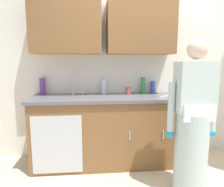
{
  "coord_description": "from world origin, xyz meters",
  "views": [
    {
      "loc": [
        -0.7,
        -1.99,
        1.4
      ],
      "look_at": [
        -0.47,
        0.55,
        1.0
      ],
      "focal_mm": 32.77,
      "sensor_mm": 36.0,
      "label": 1
    }
  ],
  "objects_px": {
    "bottle_soap": "(153,87)",
    "bottle_dish_liquid": "(143,85)",
    "bottle_water_short": "(43,86)",
    "person_at_sink": "(192,130)",
    "sink": "(75,98)",
    "cup_by_sink": "(128,91)",
    "bottle_water_tall": "(104,86)",
    "knife_on_counter": "(165,96)"
  },
  "relations": [
    {
      "from": "bottle_soap",
      "to": "bottle_dish_liquid",
      "type": "relative_size",
      "value": 0.74
    },
    {
      "from": "bottle_water_short",
      "to": "bottle_soap",
      "type": "height_order",
      "value": "bottle_water_short"
    },
    {
      "from": "bottle_water_short",
      "to": "bottle_dish_liquid",
      "type": "bearing_deg",
      "value": -0.57
    },
    {
      "from": "person_at_sink",
      "to": "bottle_water_short",
      "type": "height_order",
      "value": "person_at_sink"
    },
    {
      "from": "person_at_sink",
      "to": "bottle_dish_liquid",
      "type": "xyz_separation_m",
      "value": [
        -0.3,
        0.95,
        0.37
      ]
    },
    {
      "from": "bottle_water_short",
      "to": "bottle_dish_liquid",
      "type": "distance_m",
      "value": 1.44
    },
    {
      "from": "sink",
      "to": "bottle_dish_liquid",
      "type": "xyz_separation_m",
      "value": [
        0.97,
        0.21,
        0.13
      ]
    },
    {
      "from": "sink",
      "to": "cup_by_sink",
      "type": "height_order",
      "value": "sink"
    },
    {
      "from": "bottle_water_short",
      "to": "bottle_soap",
      "type": "distance_m",
      "value": 1.58
    },
    {
      "from": "bottle_water_short",
      "to": "cup_by_sink",
      "type": "height_order",
      "value": "bottle_water_short"
    },
    {
      "from": "sink",
      "to": "bottle_water_short",
      "type": "xyz_separation_m",
      "value": [
        -0.47,
        0.23,
        0.13
      ]
    },
    {
      "from": "person_at_sink",
      "to": "bottle_dish_liquid",
      "type": "height_order",
      "value": "person_at_sink"
    },
    {
      "from": "bottle_water_short",
      "to": "bottle_water_tall",
      "type": "relative_size",
      "value": 1.07
    },
    {
      "from": "bottle_water_tall",
      "to": "sink",
      "type": "bearing_deg",
      "value": -151.67
    },
    {
      "from": "knife_on_counter",
      "to": "bottle_dish_liquid",
      "type": "bearing_deg",
      "value": -86.87
    },
    {
      "from": "person_at_sink",
      "to": "bottle_water_tall",
      "type": "height_order",
      "value": "person_at_sink"
    },
    {
      "from": "bottle_water_tall",
      "to": "knife_on_counter",
      "type": "relative_size",
      "value": 0.92
    },
    {
      "from": "person_at_sink",
      "to": "knife_on_counter",
      "type": "relative_size",
      "value": 6.75
    },
    {
      "from": "bottle_dish_liquid",
      "to": "bottle_water_short",
      "type": "bearing_deg",
      "value": 179.43
    },
    {
      "from": "sink",
      "to": "bottle_dish_liquid",
      "type": "bearing_deg",
      "value": 12.54
    },
    {
      "from": "person_at_sink",
      "to": "bottle_water_tall",
      "type": "distance_m",
      "value": 1.34
    },
    {
      "from": "bottle_soap",
      "to": "knife_on_counter",
      "type": "relative_size",
      "value": 0.73
    },
    {
      "from": "sink",
      "to": "person_at_sink",
      "type": "relative_size",
      "value": 0.31
    },
    {
      "from": "sink",
      "to": "bottle_water_short",
      "type": "relative_size",
      "value": 2.12
    },
    {
      "from": "knife_on_counter",
      "to": "bottle_soap",
      "type": "bearing_deg",
      "value": -109.29
    },
    {
      "from": "bottle_soap",
      "to": "bottle_dish_liquid",
      "type": "xyz_separation_m",
      "value": [
        -0.15,
        -0.0,
        0.03
      ]
    },
    {
      "from": "sink",
      "to": "bottle_water_short",
      "type": "bearing_deg",
      "value": 154.03
    },
    {
      "from": "person_at_sink",
      "to": "bottle_water_short",
      "type": "xyz_separation_m",
      "value": [
        -1.74,
        0.96,
        0.37
      ]
    },
    {
      "from": "bottle_soap",
      "to": "bottle_water_tall",
      "type": "distance_m",
      "value": 0.72
    },
    {
      "from": "person_at_sink",
      "to": "cup_by_sink",
      "type": "bearing_deg",
      "value": 122.2
    },
    {
      "from": "bottle_dish_liquid",
      "to": "knife_on_counter",
      "type": "height_order",
      "value": "bottle_dish_liquid"
    },
    {
      "from": "bottle_soap",
      "to": "cup_by_sink",
      "type": "distance_m",
      "value": 0.39
    },
    {
      "from": "bottle_water_short",
      "to": "bottle_dish_liquid",
      "type": "relative_size",
      "value": 1.0
    },
    {
      "from": "sink",
      "to": "bottle_soap",
      "type": "bearing_deg",
      "value": 11.15
    },
    {
      "from": "bottle_dish_liquid",
      "to": "cup_by_sink",
      "type": "distance_m",
      "value": 0.26
    },
    {
      "from": "bottle_dish_liquid",
      "to": "cup_by_sink",
      "type": "xyz_separation_m",
      "value": [
        -0.23,
        -0.1,
        -0.07
      ]
    },
    {
      "from": "sink",
      "to": "person_at_sink",
      "type": "height_order",
      "value": "person_at_sink"
    },
    {
      "from": "person_at_sink",
      "to": "bottle_water_short",
      "type": "relative_size",
      "value": 6.88
    },
    {
      "from": "sink",
      "to": "knife_on_counter",
      "type": "xyz_separation_m",
      "value": [
        1.2,
        -0.07,
        0.02
      ]
    },
    {
      "from": "knife_on_counter",
      "to": "bottle_water_tall",
      "type": "bearing_deg",
      "value": -55.36
    },
    {
      "from": "bottle_water_tall",
      "to": "cup_by_sink",
      "type": "distance_m",
      "value": 0.36
    },
    {
      "from": "bottle_soap",
      "to": "bottle_dish_liquid",
      "type": "bearing_deg",
      "value": -178.29
    }
  ]
}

